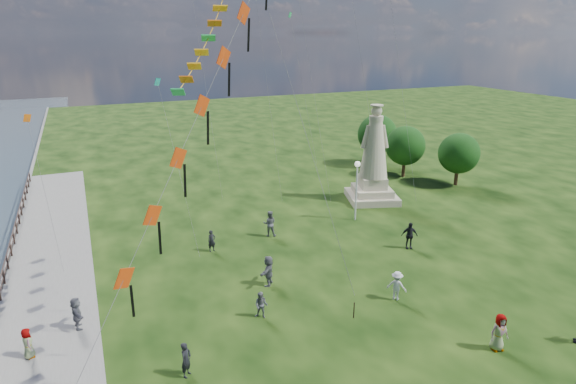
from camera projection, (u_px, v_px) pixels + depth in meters
name	position (u px, v px, depth m)	size (l,w,h in m)	color
waterfront	(19.00, 328.00, 23.96)	(200.00, 200.00, 1.51)	#364852
statue	(374.00, 165.00, 41.14)	(5.16, 5.16, 8.31)	#BCA88E
lamppost	(357.00, 178.00, 36.64)	(0.44, 0.44, 4.72)	silver
tree_row	(408.00, 143.00, 48.92)	(7.00, 13.35, 5.58)	#382314
person_0	(186.00, 360.00, 20.30)	(0.58, 0.38, 1.60)	black
person_1	(261.00, 305.00, 24.50)	(0.70, 0.43, 1.44)	#595960
person_2	(397.00, 286.00, 26.19)	(1.07, 0.55, 1.66)	silver
person_4	(499.00, 332.00, 21.97)	(0.89, 0.55, 1.82)	#595960
person_5	(77.00, 315.00, 23.47)	(1.55, 0.67, 1.67)	#595960
person_6	(212.00, 241.00, 32.02)	(0.54, 0.36, 1.49)	black
person_7	(270.00, 224.00, 34.39)	(0.92, 0.57, 1.90)	#595960
person_9	(409.00, 235.00, 32.41)	(1.10, 0.56, 1.87)	black
person_10	(28.00, 345.00, 21.37)	(0.71, 0.44, 1.45)	#595960
person_11	(268.00, 271.00, 27.69)	(1.68, 0.73, 1.81)	#595960
red_kite_train	(200.00, 114.00, 20.11)	(11.63, 9.35, 17.16)	black
small_kites	(266.00, 38.00, 39.36)	(29.18, 16.90, 23.08)	teal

